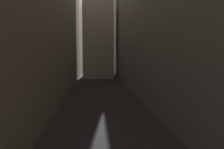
# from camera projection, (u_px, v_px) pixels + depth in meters

# --- Properties ---
(ground_plane) EXTENTS (264.00, 264.00, 0.00)m
(ground_plane) POSITION_uv_depth(u_px,v_px,m) (101.00, 92.00, 41.06)
(ground_plane) COLOR black
(building_block_left) EXTENTS (13.94, 108.00, 23.34)m
(building_block_left) POSITION_uv_depth(u_px,v_px,m) (29.00, 26.00, 41.07)
(building_block_left) COLOR #756B5B
(building_block_left) RESTS_ON ground
(building_block_right) EXTENTS (14.26, 108.00, 25.60)m
(building_block_right) POSITION_uv_depth(u_px,v_px,m) (169.00, 21.00, 42.88)
(building_block_right) COLOR slate
(building_block_right) RESTS_ON ground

